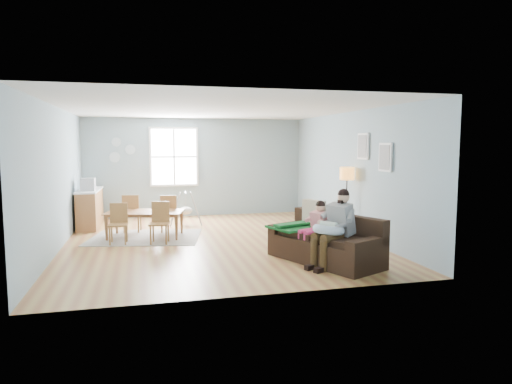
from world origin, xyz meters
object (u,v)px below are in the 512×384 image
object	(u,v)px
chair_ne	(168,211)
monitor	(88,184)
father	(335,225)
chair_se	(160,220)
toddler	(316,221)
floor_lamp	(347,179)
baby_swing	(186,210)
chair_nw	(132,211)
storage_cube	(334,252)
sofa	(327,245)
dining_table	(145,225)
counter	(90,208)
chair_sw	(118,221)

from	to	relation	value
chair_ne	monitor	xyz separation A→B (m)	(-1.80, 0.87, 0.58)
father	chair_se	distance (m)	3.68
toddler	floor_lamp	xyz separation A→B (m)	(1.36, 1.70, 0.56)
toddler	baby_swing	world-z (taller)	toddler
chair_nw	floor_lamp	bearing A→B (deg)	-19.52
chair_ne	storage_cube	bearing A→B (deg)	-55.02
sofa	storage_cube	distance (m)	0.28
toddler	chair_nw	world-z (taller)	toddler
chair_se	dining_table	bearing A→B (deg)	114.64
father	counter	bearing A→B (deg)	131.87
father	chair_se	xyz separation A→B (m)	(-2.70, 2.49, -0.21)
chair_sw	toddler	bearing A→B (deg)	-33.07
storage_cube	monitor	world-z (taller)	monitor
toddler	chair_sw	size ratio (longest dim) A/B	1.03
counter	toddler	bearing A→B (deg)	-46.26
sofa	chair_se	xyz separation A→B (m)	(-2.70, 2.18, 0.18)
floor_lamp	chair_sw	bearing A→B (deg)	174.08
chair_sw	baby_swing	bearing A→B (deg)	51.55
chair_se	counter	xyz separation A→B (m)	(-1.57, 2.28, -0.01)
toddler	chair_sw	distance (m)	4.03
sofa	chair_nw	bearing A→B (deg)	133.65
chair_se	baby_swing	world-z (taller)	chair_se
chair_ne	toddler	bearing A→B (deg)	-53.44
chair_ne	monitor	world-z (taller)	monitor
father	storage_cube	size ratio (longest dim) A/B	2.51
father	monitor	bearing A→B (deg)	133.75
storage_cube	chair_nw	xyz separation A→B (m)	(-3.30, 3.71, 0.26)
counter	chair_nw	bearing A→B (deg)	-45.71
chair_sw	counter	xyz separation A→B (m)	(-0.76, 2.12, 0.01)
counter	floor_lamp	bearing A→B (deg)	-25.44
toddler	sofa	bearing A→B (deg)	-44.46
sofa	floor_lamp	size ratio (longest dim) A/B	1.44
chair_sw	baby_swing	size ratio (longest dim) A/B	0.95
chair_nw	monitor	world-z (taller)	monitor
monitor	baby_swing	distance (m)	2.38
sofa	monitor	bearing A→B (deg)	135.82
sofa	toddler	world-z (taller)	toddler
father	dining_table	xyz separation A→B (m)	(-2.99, 3.12, -0.40)
chair_ne	monitor	distance (m)	2.08
father	baby_swing	distance (m)	4.99
storage_cube	monitor	xyz separation A→B (m)	(-4.28, 4.42, 0.83)
father	toddler	size ratio (longest dim) A/B	1.52
dining_table	chair_nw	xyz separation A→B (m)	(-0.29, 0.63, 0.20)
sofa	storage_cube	size ratio (longest dim) A/B	4.30
sofa	chair_ne	bearing A→B (deg)	127.00
toddler	counter	distance (m)	5.98
chair_sw	chair_ne	world-z (taller)	chair_ne
storage_cube	counter	size ratio (longest dim) A/B	0.31
father	toddler	bearing A→B (deg)	107.73
sofa	counter	xyz separation A→B (m)	(-4.27, 4.46, 0.18)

